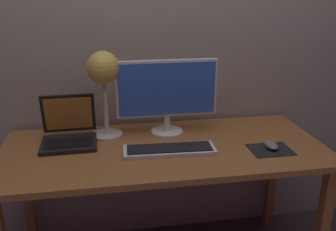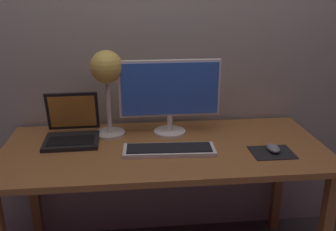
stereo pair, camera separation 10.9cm
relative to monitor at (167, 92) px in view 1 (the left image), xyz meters
name	(u,v)px [view 1 (the left image)]	position (x,y,z in m)	size (l,w,h in m)	color
back_wall	(152,23)	(-0.05, 0.23, 0.33)	(4.80, 0.06, 2.60)	#9E998E
desk	(164,161)	(-0.05, -0.17, -0.31)	(1.60, 0.70, 0.74)	#935B2D
monitor	(167,92)	(0.00, 0.00, 0.00)	(0.53, 0.17, 0.40)	silver
keyboard_main	(169,150)	(-0.03, -0.24, -0.22)	(0.45, 0.16, 0.03)	silver
laptop	(69,129)	(-0.51, -0.02, -0.17)	(0.28, 0.28, 0.23)	black
desk_lamp	(104,74)	(-0.32, 0.01, 0.10)	(0.17, 0.17, 0.45)	beige
mousepad	(270,150)	(0.46, -0.30, -0.23)	(0.20, 0.16, 0.00)	black
mouse	(271,145)	(0.47, -0.29, -0.21)	(0.06, 0.10, 0.03)	slate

